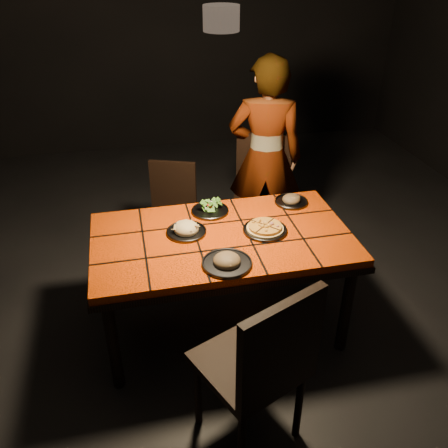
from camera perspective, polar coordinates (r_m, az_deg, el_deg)
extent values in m
cube|color=black|center=(3.42, -0.23, -12.32)|extent=(6.00, 7.00, 0.04)
cube|color=black|center=(6.01, -7.96, 22.85)|extent=(6.00, 0.04, 3.00)
cube|color=#FC4B07|center=(2.96, -0.26, -1.76)|extent=(1.60, 0.90, 0.05)
cube|color=black|center=(2.98, -0.26, -2.49)|extent=(1.62, 0.92, 0.04)
cylinder|color=black|center=(2.88, -13.18, -13.99)|extent=(0.07, 0.07, 0.66)
cylinder|color=black|center=(3.13, 14.46, -9.86)|extent=(0.07, 0.07, 0.66)
cylinder|color=black|center=(3.45, -13.42, -5.38)|extent=(0.07, 0.07, 0.66)
cylinder|color=black|center=(3.66, 9.61, -2.56)|extent=(0.07, 0.07, 0.66)
cube|color=black|center=(2.48, 3.03, -16.43)|extent=(0.62, 0.62, 0.04)
cube|color=black|center=(2.17, 6.89, -14.67)|extent=(0.45, 0.23, 0.51)
cylinder|color=black|center=(2.85, 3.46, -16.05)|extent=(0.04, 0.04, 0.48)
cylinder|color=black|center=(2.70, -3.16, -19.56)|extent=(0.04, 0.04, 0.48)
cylinder|color=black|center=(2.68, 8.99, -20.70)|extent=(0.04, 0.04, 0.48)
cylinder|color=black|center=(2.52, 2.14, -24.97)|extent=(0.04, 0.04, 0.48)
cube|color=black|center=(3.82, -6.52, 0.54)|extent=(0.48, 0.48, 0.04)
cube|color=black|center=(3.86, -6.14, 4.67)|extent=(0.36, 0.16, 0.41)
cylinder|color=black|center=(3.85, -9.06, -3.14)|extent=(0.03, 0.03, 0.38)
cylinder|color=black|center=(3.78, -4.62, -3.52)|extent=(0.03, 0.03, 0.38)
cylinder|color=black|center=(4.09, -7.93, -0.78)|extent=(0.03, 0.03, 0.38)
cylinder|color=black|center=(4.02, -3.75, -1.09)|extent=(0.03, 0.03, 0.38)
cube|color=black|center=(3.89, 4.44, 2.60)|extent=(0.58, 0.58, 0.04)
cube|color=black|center=(3.96, 4.79, 7.41)|extent=(0.44, 0.19, 0.49)
cylinder|color=black|center=(3.87, 1.43, -1.77)|extent=(0.04, 0.04, 0.46)
cylinder|color=black|center=(3.86, 6.81, -2.14)|extent=(0.04, 0.04, 0.46)
cylinder|color=black|center=(4.18, 1.98, 0.91)|extent=(0.04, 0.04, 0.46)
cylinder|color=black|center=(4.17, 6.96, 0.57)|extent=(0.04, 0.04, 0.46)
imported|color=brown|center=(3.86, 4.98, 7.91)|extent=(0.68, 0.54, 1.64)
cylinder|color=black|center=(2.51, -0.33, 23.53)|extent=(0.18, 0.18, 0.12)
cylinder|color=#3E3E44|center=(2.99, 4.95, -0.77)|extent=(0.28, 0.28, 0.01)
torus|color=#3E3E44|center=(2.99, 4.96, -0.64)|extent=(0.28, 0.28, 0.01)
cylinder|color=tan|center=(2.99, 4.96, -0.56)|extent=(0.33, 0.33, 0.01)
cylinder|color=gold|center=(2.98, 4.97, -0.31)|extent=(0.29, 0.29, 0.02)
cylinder|color=#3E3E44|center=(2.97, -4.54, -0.97)|extent=(0.25, 0.25, 0.01)
torus|color=#3E3E44|center=(2.97, -4.55, -0.84)|extent=(0.25, 0.25, 0.01)
ellipsoid|color=#D1BA89|center=(2.96, -4.56, -0.53)|extent=(0.15, 0.15, 0.08)
cylinder|color=#3E3E44|center=(3.20, -1.70, 1.56)|extent=(0.25, 0.25, 0.01)
torus|color=#3E3E44|center=(3.19, -1.70, 1.69)|extent=(0.25, 0.25, 0.01)
cylinder|color=#3E3E44|center=(2.68, 0.35, -4.80)|extent=(0.29, 0.29, 0.01)
torus|color=#3E3E44|center=(2.68, 0.35, -4.66)|extent=(0.29, 0.29, 0.01)
ellipsoid|color=brown|center=(2.67, 0.35, -4.29)|extent=(0.17, 0.17, 0.09)
cylinder|color=#3E3E44|center=(3.34, 8.08, 2.64)|extent=(0.23, 0.23, 0.01)
torus|color=#3E3E44|center=(3.34, 8.09, 2.76)|extent=(0.23, 0.23, 0.01)
ellipsoid|color=brown|center=(3.33, 8.11, 3.02)|extent=(0.14, 0.14, 0.08)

